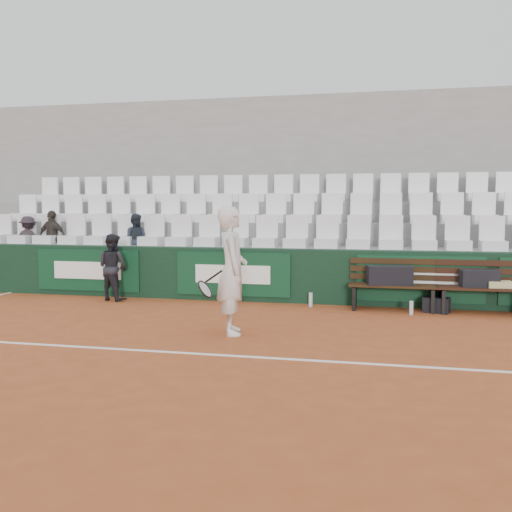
{
  "coord_description": "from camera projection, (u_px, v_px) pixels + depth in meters",
  "views": [
    {
      "loc": [
        2.56,
        -6.49,
        1.8
      ],
      "look_at": [
        0.57,
        2.4,
        1.0
      ],
      "focal_mm": 40.0,
      "sensor_mm": 36.0,
      "label": 1
    }
  ],
  "objects": [
    {
      "name": "sports_bag_ground",
      "position": [
        436.0,
        305.0,
        9.66
      ],
      "size": [
        0.48,
        0.36,
        0.26
      ],
      "primitive_type": "cube",
      "rotation": [
        0.0,
        0.0,
        -0.28
      ],
      "color": "black",
      "rests_on": "ground"
    },
    {
      "name": "grandstand_rear_wall",
      "position": [
        276.0,
        190.0,
        13.79
      ],
      "size": [
        18.0,
        0.3,
        4.4
      ],
      "primitive_type": "cube",
      "color": "gray",
      "rests_on": "ground"
    },
    {
      "name": "bench_left",
      "position": [
        393.0,
        297.0,
        9.87
      ],
      "size": [
        1.5,
        0.56,
        0.45
      ],
      "primitive_type": "cube",
      "color": "#321F0F",
      "rests_on": "ground"
    },
    {
      "name": "ball_kid",
      "position": [
        113.0,
        267.0,
        10.88
      ],
      "size": [
        0.74,
        0.65,
        1.28
      ],
      "primitive_type": "imported",
      "rotation": [
        0.0,
        0.0,
        2.83
      ],
      "color": "black",
      "rests_on": "ground"
    },
    {
      "name": "back_barrier",
      "position": [
        249.0,
        274.0,
        10.85
      ],
      "size": [
        18.0,
        0.34,
        1.0
      ],
      "color": "black",
      "rests_on": "ground"
    },
    {
      "name": "sports_bag_left",
      "position": [
        389.0,
        275.0,
        9.81
      ],
      "size": [
        0.8,
        0.45,
        0.32
      ],
      "primitive_type": "cube",
      "rotation": [
        0.0,
        0.0,
        0.18
      ],
      "color": "black",
      "rests_on": "bench_left"
    },
    {
      "name": "grandstand_tier_front",
      "position": [
        253.0,
        271.0,
        11.48
      ],
      "size": [
        18.0,
        0.95,
        1.0
      ],
      "primitive_type": "cube",
      "color": "gray",
      "rests_on": "ground"
    },
    {
      "name": "ground",
      "position": [
        169.0,
        352.0,
        7.03
      ],
      "size": [
        80.0,
        80.0,
        0.0
      ],
      "primitive_type": "plane",
      "color": "#A64C25",
      "rests_on": "ground"
    },
    {
      "name": "seat_row_mid",
      "position": [
        261.0,
        208.0,
        12.12
      ],
      "size": [
        11.9,
        0.44,
        0.63
      ],
      "primitive_type": "cube",
      "color": "white",
      "rests_on": "grandstand_tier_mid"
    },
    {
      "name": "grandstand_tier_back",
      "position": [
        271.0,
        243.0,
        13.29
      ],
      "size": [
        18.0,
        0.95,
        1.9
      ],
      "primitive_type": "cube",
      "color": "gray",
      "rests_on": "ground"
    },
    {
      "name": "spectator_a",
      "position": [
        27.0,
        219.0,
        12.35
      ],
      "size": [
        0.71,
        0.47,
        1.03
      ],
      "primitive_type": "imported",
      "rotation": [
        0.0,
        0.0,
        3.28
      ],
      "color": "#292126",
      "rests_on": "grandstand_tier_front"
    },
    {
      "name": "grandstand_tier_mid",
      "position": [
        262.0,
        256.0,
        12.38
      ],
      "size": [
        18.0,
        0.95,
        1.45
      ],
      "primitive_type": "cube",
      "color": "gray",
      "rests_on": "ground"
    },
    {
      "name": "bench_right",
      "position": [
        483.0,
        300.0,
        9.53
      ],
      "size": [
        1.5,
        0.56,
        0.45
      ],
      "primitive_type": "cube",
      "color": "#32190F",
      "rests_on": "ground"
    },
    {
      "name": "spectator_c",
      "position": [
        135.0,
        218.0,
        11.8
      ],
      "size": [
        0.58,
        0.47,
        1.09
      ],
      "primitive_type": "imported",
      "rotation": [
        0.0,
        0.0,
        3.26
      ],
      "color": "#212831",
      "rests_on": "grandstand_tier_front"
    },
    {
      "name": "towel",
      "position": [
        500.0,
        284.0,
        9.47
      ],
      "size": [
        0.4,
        0.3,
        0.11
      ],
      "primitive_type": "cube",
      "rotation": [
        0.0,
        0.0,
        0.05
      ],
      "color": "#C4BE7F",
      "rests_on": "bench_right"
    },
    {
      "name": "sports_bag_right",
      "position": [
        479.0,
        278.0,
        9.56
      ],
      "size": [
        0.64,
        0.36,
        0.28
      ],
      "primitive_type": "cube",
      "rotation": [
        0.0,
        0.0,
        0.14
      ],
      "color": "black",
      "rests_on": "bench_right"
    },
    {
      "name": "water_bottle_near",
      "position": [
        311.0,
        300.0,
        10.23
      ],
      "size": [
        0.07,
        0.07,
        0.25
      ],
      "primitive_type": "cylinder",
      "color": "silver",
      "rests_on": "ground"
    },
    {
      "name": "water_bottle_far",
      "position": [
        411.0,
        308.0,
        9.45
      ],
      "size": [
        0.07,
        0.07,
        0.23
      ],
      "primitive_type": "cylinder",
      "color": "silver",
      "rests_on": "ground"
    },
    {
      "name": "spectator_b",
      "position": [
        52.0,
        216.0,
        12.22
      ],
      "size": [
        0.7,
        0.33,
        1.16
      ],
      "primitive_type": "imported",
      "rotation": [
        0.0,
        0.0,
        3.07
      ],
      "color": "#322D28",
      "rests_on": "grandstand_tier_front"
    },
    {
      "name": "seat_row_back",
      "position": [
        269.0,
        188.0,
        13.01
      ],
      "size": [
        11.9,
        0.44,
        0.63
      ],
      "primitive_type": "cube",
      "color": "white",
      "rests_on": "grandstand_tier_back"
    },
    {
      "name": "court_baseline",
      "position": [
        169.0,
        352.0,
        7.03
      ],
      "size": [
        18.0,
        0.06,
        0.01
      ],
      "primitive_type": "cube",
      "color": "white",
      "rests_on": "ground"
    },
    {
      "name": "tennis_player",
      "position": [
        232.0,
        270.0,
        7.99
      ],
      "size": [
        0.81,
        0.76,
        1.8
      ],
      "color": "silver",
      "rests_on": "ground"
    },
    {
      "name": "seat_row_front",
      "position": [
        251.0,
        231.0,
        11.24
      ],
      "size": [
        11.9,
        0.44,
        0.63
      ],
      "primitive_type": "cube",
      "color": "white",
      "rests_on": "grandstand_tier_front"
    }
  ]
}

